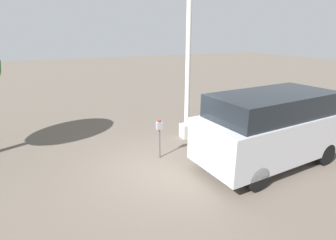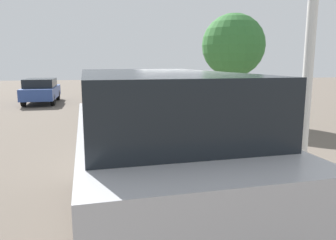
{
  "view_description": "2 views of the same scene",
  "coord_description": "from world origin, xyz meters",
  "px_view_note": "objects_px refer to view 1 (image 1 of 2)",
  "views": [
    {
      "loc": [
        -2.92,
        -6.75,
        3.96
      ],
      "look_at": [
        0.45,
        0.17,
        1.41
      ],
      "focal_mm": 28.0,
      "sensor_mm": 36.0,
      "label": 1
    },
    {
      "loc": [
        7.58,
        -2.04,
        2.44
      ],
      "look_at": [
        -0.42,
        -0.46,
        1.0
      ],
      "focal_mm": 35.0,
      "sensor_mm": 36.0,
      "label": 2
    }
  ],
  "objects_px": {
    "lamp_post": "(187,87)",
    "parking_meter_far": "(284,108)",
    "parking_meter_near": "(159,130)",
    "parked_van": "(272,127)"
  },
  "relations": [
    {
      "from": "lamp_post",
      "to": "parking_meter_far",
      "type": "bearing_deg",
      "value": -18.4
    },
    {
      "from": "parking_meter_near",
      "to": "parked_van",
      "type": "xyz_separation_m",
      "value": [
        2.92,
        -1.9,
        0.26
      ]
    },
    {
      "from": "parking_meter_near",
      "to": "parking_meter_far",
      "type": "relative_size",
      "value": 0.95
    },
    {
      "from": "parking_meter_near",
      "to": "lamp_post",
      "type": "xyz_separation_m",
      "value": [
        1.71,
        1.19,
        1.03
      ]
    },
    {
      "from": "lamp_post",
      "to": "parked_van",
      "type": "xyz_separation_m",
      "value": [
        1.21,
        -3.09,
        -0.78
      ]
    },
    {
      "from": "parking_meter_near",
      "to": "lamp_post",
      "type": "height_order",
      "value": "lamp_post"
    },
    {
      "from": "parking_meter_near",
      "to": "lamp_post",
      "type": "distance_m",
      "value": 2.33
    },
    {
      "from": "parking_meter_near",
      "to": "parked_van",
      "type": "height_order",
      "value": "parked_van"
    },
    {
      "from": "parking_meter_far",
      "to": "lamp_post",
      "type": "height_order",
      "value": "lamp_post"
    },
    {
      "from": "lamp_post",
      "to": "parked_van",
      "type": "relative_size",
      "value": 1.13
    }
  ]
}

